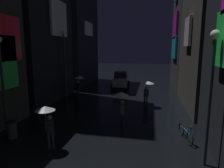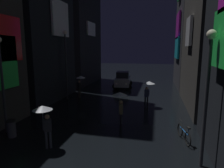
{
  "view_description": "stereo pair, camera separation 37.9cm",
  "coord_description": "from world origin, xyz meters",
  "px_view_note": "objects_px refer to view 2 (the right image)",
  "views": [
    {
      "loc": [
        2.78,
        -3.73,
        4.65
      ],
      "look_at": [
        0.0,
        10.19,
        2.14
      ],
      "focal_mm": 32.0,
      "sensor_mm": 36.0,
      "label": 1
    },
    {
      "loc": [
        3.15,
        -3.65,
        4.65
      ],
      "look_at": [
        0.0,
        10.19,
        2.14
      ],
      "focal_mm": 32.0,
      "sensor_mm": 36.0,
      "label": 2
    }
  ],
  "objects_px": {
    "pedestrian_midstreet_left_clear": "(148,87)",
    "bicycle_parked_at_storefront": "(184,134)",
    "car_distant": "(123,80)",
    "trash_bin": "(11,128)",
    "streetlamp_right_near": "(207,84)",
    "pedestrian_near_crossing_clear": "(44,115)",
    "streetlamp_left_far": "(66,58)",
    "streetlamp_left_near": "(1,74)",
    "pedestrian_midstreet_centre_clear": "(80,81)",
    "pedestrian_foreground_right_clear": "(120,100)"
  },
  "relations": [
    {
      "from": "pedestrian_midstreet_centre_clear",
      "to": "streetlamp_right_near",
      "type": "bearing_deg",
      "value": -47.18
    },
    {
      "from": "pedestrian_midstreet_left_clear",
      "to": "pedestrian_midstreet_centre_clear",
      "type": "distance_m",
      "value": 6.71
    },
    {
      "from": "streetlamp_left_far",
      "to": "car_distant",
      "type": "bearing_deg",
      "value": 59.51
    },
    {
      "from": "pedestrian_near_crossing_clear",
      "to": "trash_bin",
      "type": "distance_m",
      "value": 2.87
    },
    {
      "from": "car_distant",
      "to": "streetlamp_left_far",
      "type": "height_order",
      "value": "streetlamp_left_far"
    },
    {
      "from": "trash_bin",
      "to": "bicycle_parked_at_storefront",
      "type": "bearing_deg",
      "value": 9.71
    },
    {
      "from": "streetlamp_right_near",
      "to": "trash_bin",
      "type": "distance_m",
      "value": 9.76
    },
    {
      "from": "streetlamp_right_near",
      "to": "streetlamp_left_far",
      "type": "xyz_separation_m",
      "value": [
        -10.0,
        8.94,
        0.51
      ]
    },
    {
      "from": "streetlamp_left_near",
      "to": "trash_bin",
      "type": "bearing_deg",
      "value": -32.72
    },
    {
      "from": "streetlamp_right_near",
      "to": "pedestrian_midstreet_left_clear",
      "type": "bearing_deg",
      "value": 107.47
    },
    {
      "from": "pedestrian_near_crossing_clear",
      "to": "pedestrian_midstreet_left_clear",
      "type": "xyz_separation_m",
      "value": [
        4.33,
        8.0,
        0.0
      ]
    },
    {
      "from": "pedestrian_foreground_right_clear",
      "to": "streetlamp_left_far",
      "type": "height_order",
      "value": "streetlamp_left_far"
    },
    {
      "from": "pedestrian_near_crossing_clear",
      "to": "bicycle_parked_at_storefront",
      "type": "height_order",
      "value": "pedestrian_near_crossing_clear"
    },
    {
      "from": "pedestrian_near_crossing_clear",
      "to": "car_distant",
      "type": "relative_size",
      "value": 0.5
    },
    {
      "from": "pedestrian_near_crossing_clear",
      "to": "trash_bin",
      "type": "relative_size",
      "value": 2.28
    },
    {
      "from": "pedestrian_midstreet_centre_clear",
      "to": "pedestrian_foreground_right_clear",
      "type": "distance_m",
      "value": 8.04
    },
    {
      "from": "pedestrian_midstreet_left_clear",
      "to": "bicycle_parked_at_storefront",
      "type": "xyz_separation_m",
      "value": [
        2.09,
        -5.7,
        -1.28
      ]
    },
    {
      "from": "pedestrian_midstreet_left_clear",
      "to": "trash_bin",
      "type": "distance_m",
      "value": 10.0
    },
    {
      "from": "pedestrian_near_crossing_clear",
      "to": "pedestrian_midstreet_centre_clear",
      "type": "bearing_deg",
      "value": 102.37
    },
    {
      "from": "car_distant",
      "to": "trash_bin",
      "type": "relative_size",
      "value": 4.59
    },
    {
      "from": "pedestrian_near_crossing_clear",
      "to": "streetlamp_left_near",
      "type": "height_order",
      "value": "streetlamp_left_near"
    },
    {
      "from": "pedestrian_foreground_right_clear",
      "to": "streetlamp_left_far",
      "type": "bearing_deg",
      "value": 137.58
    },
    {
      "from": "trash_bin",
      "to": "car_distant",
      "type": "bearing_deg",
      "value": 77.44
    },
    {
      "from": "bicycle_parked_at_storefront",
      "to": "car_distant",
      "type": "relative_size",
      "value": 0.42
    },
    {
      "from": "bicycle_parked_at_storefront",
      "to": "streetlamp_right_near",
      "type": "distance_m",
      "value": 3.71
    },
    {
      "from": "streetlamp_left_far",
      "to": "trash_bin",
      "type": "relative_size",
      "value": 6.74
    },
    {
      "from": "pedestrian_midstreet_left_clear",
      "to": "streetlamp_left_near",
      "type": "bearing_deg",
      "value": -137.96
    },
    {
      "from": "pedestrian_midstreet_left_clear",
      "to": "pedestrian_midstreet_centre_clear",
      "type": "xyz_separation_m",
      "value": [
        -6.47,
        1.77,
        0.0
      ]
    },
    {
      "from": "pedestrian_midstreet_left_clear",
      "to": "streetlamp_right_near",
      "type": "relative_size",
      "value": 0.4
    },
    {
      "from": "pedestrian_near_crossing_clear",
      "to": "trash_bin",
      "type": "height_order",
      "value": "pedestrian_near_crossing_clear"
    },
    {
      "from": "pedestrian_midstreet_centre_clear",
      "to": "streetlamp_left_far",
      "type": "height_order",
      "value": "streetlamp_left_far"
    },
    {
      "from": "streetlamp_right_near",
      "to": "streetlamp_left_far",
      "type": "height_order",
      "value": "streetlamp_left_far"
    },
    {
      "from": "car_distant",
      "to": "streetlamp_right_near",
      "type": "relative_size",
      "value": 0.8
    },
    {
      "from": "car_distant",
      "to": "streetlamp_left_near",
      "type": "height_order",
      "value": "streetlamp_left_near"
    },
    {
      "from": "bicycle_parked_at_storefront",
      "to": "streetlamp_left_far",
      "type": "xyz_separation_m",
      "value": [
        -9.6,
        6.75,
        3.47
      ]
    },
    {
      "from": "bicycle_parked_at_storefront",
      "to": "streetlamp_left_near",
      "type": "distance_m",
      "value": 10.1
    },
    {
      "from": "streetlamp_left_near",
      "to": "pedestrian_midstreet_left_clear",
      "type": "bearing_deg",
      "value": 42.04
    },
    {
      "from": "bicycle_parked_at_storefront",
      "to": "trash_bin",
      "type": "distance_m",
      "value": 9.03
    },
    {
      "from": "streetlamp_right_near",
      "to": "streetlamp_left_near",
      "type": "bearing_deg",
      "value": 173.6
    },
    {
      "from": "pedestrian_near_crossing_clear",
      "to": "streetlamp_left_near",
      "type": "relative_size",
      "value": 0.4
    },
    {
      "from": "pedestrian_midstreet_centre_clear",
      "to": "car_distant",
      "type": "xyz_separation_m",
      "value": [
        3.05,
        6.22,
        -0.74
      ]
    },
    {
      "from": "pedestrian_midstreet_centre_clear",
      "to": "trash_bin",
      "type": "distance_m",
      "value": 9.08
    },
    {
      "from": "pedestrian_midstreet_left_clear",
      "to": "streetlamp_left_far",
      "type": "height_order",
      "value": "streetlamp_left_far"
    },
    {
      "from": "streetlamp_left_far",
      "to": "pedestrian_foreground_right_clear",
      "type": "bearing_deg",
      "value": -42.42
    },
    {
      "from": "car_distant",
      "to": "streetlamp_left_near",
      "type": "distance_m",
      "value": 15.51
    },
    {
      "from": "pedestrian_foreground_right_clear",
      "to": "pedestrian_midstreet_centre_clear",
      "type": "bearing_deg",
      "value": 128.74
    },
    {
      "from": "pedestrian_midstreet_centre_clear",
      "to": "trash_bin",
      "type": "xyz_separation_m",
      "value": [
        -0.34,
        -8.99,
        -1.2
      ]
    },
    {
      "from": "pedestrian_midstreet_left_clear",
      "to": "streetlamp_right_near",
      "type": "distance_m",
      "value": 8.45
    },
    {
      "from": "pedestrian_midstreet_centre_clear",
      "to": "pedestrian_foreground_right_clear",
      "type": "xyz_separation_m",
      "value": [
        5.03,
        -6.27,
        0.0
      ]
    },
    {
      "from": "pedestrian_midstreet_left_clear",
      "to": "bicycle_parked_at_storefront",
      "type": "bearing_deg",
      "value": -69.87
    }
  ]
}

